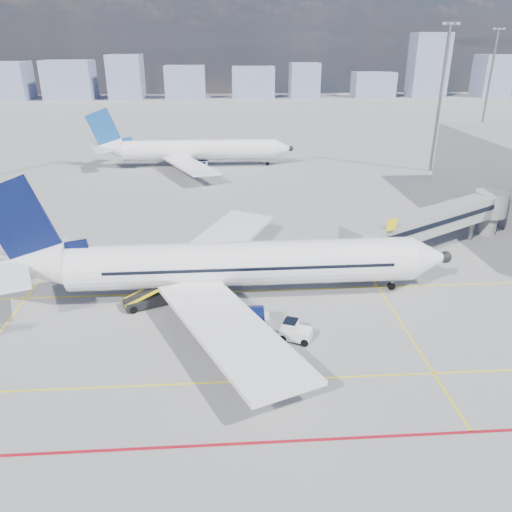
{
  "coord_description": "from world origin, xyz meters",
  "views": [
    {
      "loc": [
        -1.04,
        -35.19,
        22.32
      ],
      "look_at": [
        1.85,
        7.34,
        4.0
      ],
      "focal_mm": 35.0,
      "sensor_mm": 36.0,
      "label": 1
    }
  ],
  "objects_px": {
    "second_aircraft": "(191,150)",
    "baggage_tug": "(294,331)",
    "cargo_dolly": "(227,341)",
    "ramp_worker": "(269,334)",
    "belt_loader": "(152,297)",
    "main_aircraft": "(224,265)"
  },
  "relations": [
    {
      "from": "main_aircraft",
      "to": "cargo_dolly",
      "type": "bearing_deg",
      "value": -89.81
    },
    {
      "from": "main_aircraft",
      "to": "belt_loader",
      "type": "bearing_deg",
      "value": -169.35
    },
    {
      "from": "cargo_dolly",
      "to": "ramp_worker",
      "type": "distance_m",
      "value": 3.45
    },
    {
      "from": "main_aircraft",
      "to": "cargo_dolly",
      "type": "height_order",
      "value": "main_aircraft"
    },
    {
      "from": "baggage_tug",
      "to": "belt_loader",
      "type": "distance_m",
      "value": 13.96
    },
    {
      "from": "second_aircraft",
      "to": "belt_loader",
      "type": "distance_m",
      "value": 55.49
    },
    {
      "from": "belt_loader",
      "to": "main_aircraft",
      "type": "bearing_deg",
      "value": -12.33
    },
    {
      "from": "main_aircraft",
      "to": "second_aircraft",
      "type": "relative_size",
      "value": 1.1
    },
    {
      "from": "ramp_worker",
      "to": "belt_loader",
      "type": "bearing_deg",
      "value": 55.97
    },
    {
      "from": "belt_loader",
      "to": "ramp_worker",
      "type": "bearing_deg",
      "value": -58.69
    },
    {
      "from": "second_aircraft",
      "to": "main_aircraft",
      "type": "bearing_deg",
      "value": -83.79
    },
    {
      "from": "second_aircraft",
      "to": "belt_loader",
      "type": "height_order",
      "value": "second_aircraft"
    },
    {
      "from": "second_aircraft",
      "to": "ramp_worker",
      "type": "distance_m",
      "value": 63.26
    },
    {
      "from": "main_aircraft",
      "to": "cargo_dolly",
      "type": "xyz_separation_m",
      "value": [
        0.12,
        -9.36,
        -2.29
      ]
    },
    {
      "from": "cargo_dolly",
      "to": "belt_loader",
      "type": "bearing_deg",
      "value": 113.13
    },
    {
      "from": "cargo_dolly",
      "to": "ramp_worker",
      "type": "height_order",
      "value": "cargo_dolly"
    },
    {
      "from": "baggage_tug",
      "to": "ramp_worker",
      "type": "relative_size",
      "value": 1.76
    },
    {
      "from": "main_aircraft",
      "to": "cargo_dolly",
      "type": "distance_m",
      "value": 9.64
    },
    {
      "from": "second_aircraft",
      "to": "ramp_worker",
      "type": "bearing_deg",
      "value": -81.51
    },
    {
      "from": "baggage_tug",
      "to": "ramp_worker",
      "type": "distance_m",
      "value": 2.13
    },
    {
      "from": "second_aircraft",
      "to": "baggage_tug",
      "type": "xyz_separation_m",
      "value": [
        11.38,
        -62.21,
        -2.39
      ]
    },
    {
      "from": "main_aircraft",
      "to": "baggage_tug",
      "type": "height_order",
      "value": "main_aircraft"
    }
  ]
}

